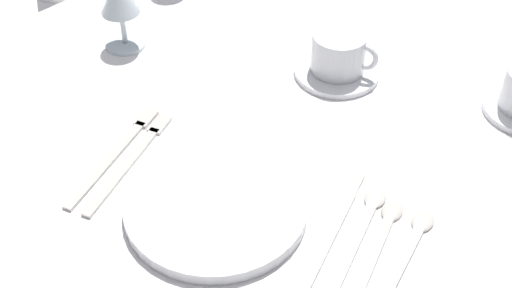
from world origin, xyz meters
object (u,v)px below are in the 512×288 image
object	(u,v)px
fork_inner	(117,152)
coffee_cup_right	(339,52)
fork_outer	(132,158)
spoon_dessert	(379,241)
dinner_knife	(328,236)
dinner_plate	(216,206)
spoon_soup	(361,230)
spoon_tea	(406,254)
wine_glass_left	(119,1)

from	to	relation	value
fork_inner	coffee_cup_right	world-z (taller)	coffee_cup_right
fork_outer	spoon_dessert	xyz separation A→B (m)	(0.36, 0.01, -0.00)
dinner_knife	spoon_dessert	distance (m)	0.06
spoon_dessert	coffee_cup_right	distance (m)	0.36
dinner_plate	coffee_cup_right	bearing A→B (deg)	84.16
fork_inner	spoon_soup	world-z (taller)	spoon_soup
fork_outer	spoon_dessert	world-z (taller)	spoon_dessert
fork_outer	dinner_plate	bearing A→B (deg)	-12.30
spoon_dessert	coffee_cup_right	world-z (taller)	coffee_cup_right
spoon_soup	spoon_tea	xyz separation A→B (m)	(0.06, -0.01, -0.00)
wine_glass_left	coffee_cup_right	bearing A→B (deg)	13.06
fork_inner	spoon_soup	xyz separation A→B (m)	(0.36, 0.02, 0.00)
dinner_knife	wine_glass_left	world-z (taller)	wine_glass_left
spoon_soup	fork_inner	bearing A→B (deg)	-177.64
fork_outer	spoon_dessert	distance (m)	0.36
spoon_soup	coffee_cup_right	size ratio (longest dim) A/B	1.95
fork_outer	spoon_tea	distance (m)	0.40
dinner_knife	spoon_tea	world-z (taller)	spoon_tea
fork_inner	spoon_soup	size ratio (longest dim) A/B	1.04
dinner_plate	spoon_dessert	distance (m)	0.22
spoon_soup	spoon_dessert	distance (m)	0.03
spoon_soup	spoon_tea	bearing A→B (deg)	-11.56
spoon_dessert	dinner_plate	bearing A→B (deg)	-168.81
fork_inner	dinner_knife	bearing A→B (deg)	-2.24
wine_glass_left	spoon_dessert	bearing A→B (deg)	-23.01
spoon_dessert	wine_glass_left	world-z (taller)	wine_glass_left
dinner_knife	spoon_dessert	bearing A→B (deg)	17.86
fork_outer	fork_inner	distance (m)	0.03
fork_outer	spoon_tea	world-z (taller)	spoon_tea
dinner_plate	fork_outer	size ratio (longest dim) A/B	1.10
dinner_knife	spoon_tea	xyz separation A→B (m)	(0.10, 0.01, -0.00)
dinner_plate	spoon_tea	xyz separation A→B (m)	(0.25, 0.04, -0.01)
dinner_knife	spoon_dessert	xyz separation A→B (m)	(0.06, 0.02, -0.00)
dinner_knife	spoon_soup	size ratio (longest dim) A/B	1.10
dinner_knife	spoon_dessert	world-z (taller)	spoon_dessert
spoon_dessert	spoon_soup	bearing A→B (deg)	163.09
fork_outer	dinner_knife	world-z (taller)	same
fork_outer	coffee_cup_right	bearing A→B (deg)	59.15
fork_outer	coffee_cup_right	distance (m)	0.37
coffee_cup_right	wine_glass_left	bearing A→B (deg)	-166.94
wine_glass_left	spoon_soup	bearing A→B (deg)	-23.33
spoon_tea	dinner_knife	bearing A→B (deg)	-171.34
coffee_cup_right	wine_glass_left	world-z (taller)	wine_glass_left
dinner_plate	spoon_dessert	size ratio (longest dim) A/B	1.17
spoon_soup	wine_glass_left	distance (m)	0.56
dinner_knife	wine_glass_left	distance (m)	0.54
fork_outer	dinner_knife	bearing A→B (deg)	-2.14
dinner_plate	fork_outer	distance (m)	0.16
spoon_tea	coffee_cup_right	size ratio (longest dim) A/B	1.99
fork_outer	fork_inner	size ratio (longest dim) A/B	0.98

